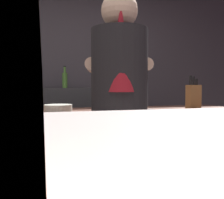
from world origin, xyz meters
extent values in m
cube|color=#4C464A|center=(0.00, 2.20, 1.35)|extent=(5.20, 0.10, 2.70)
cube|color=brown|center=(0.35, 0.65, 0.47)|extent=(2.10, 0.60, 0.93)
cube|color=#39383A|center=(-0.09, 1.92, 0.55)|extent=(0.94, 0.36, 1.10)
cube|color=#262F3B|center=(0.22, 0.20, 0.45)|extent=(0.28, 0.20, 0.89)
cylinder|color=black|center=(0.22, 0.20, 1.18)|extent=(0.34, 0.34, 0.57)
sphere|color=#DBAD8F|center=(0.22, 0.20, 1.57)|extent=(0.22, 0.22, 0.22)
cone|color=maroon|center=(0.20, 0.10, 1.33)|extent=(0.18, 0.18, 0.48)
cylinder|color=#DBAD8F|center=(0.09, 0.39, 1.25)|extent=(0.15, 0.33, 0.08)
cylinder|color=#DBAD8F|center=(0.42, 0.32, 1.25)|extent=(0.15, 0.33, 0.08)
cube|color=brown|center=(0.97, 0.56, 1.03)|extent=(0.10, 0.08, 0.20)
cylinder|color=black|center=(0.94, 0.56, 1.17)|extent=(0.02, 0.02, 0.08)
cylinder|color=black|center=(0.97, 0.56, 1.17)|extent=(0.02, 0.02, 0.07)
cylinder|color=black|center=(1.00, 0.56, 1.16)|extent=(0.02, 0.02, 0.05)
cylinder|color=beige|center=(-0.12, 0.60, 0.96)|extent=(0.20, 0.20, 0.06)
cube|color=silver|center=(0.50, 0.60, 0.93)|extent=(0.24, 0.10, 0.01)
cylinder|color=#305695|center=(-0.42, 1.93, 1.18)|extent=(0.06, 0.06, 0.15)
cylinder|color=#305695|center=(-0.42, 1.93, 1.28)|extent=(0.03, 0.03, 0.06)
cylinder|color=silver|center=(-0.42, 1.93, 1.32)|extent=(0.03, 0.03, 0.01)
cylinder|color=#508733|center=(0.02, 1.87, 1.19)|extent=(0.06, 0.06, 0.18)
cylinder|color=#508733|center=(0.02, 1.87, 1.32)|extent=(0.03, 0.03, 0.07)
cylinder|color=black|center=(0.02, 1.87, 1.36)|extent=(0.03, 0.03, 0.01)
camera|label=1|loc=(-0.22, -1.25, 1.12)|focal=39.91mm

